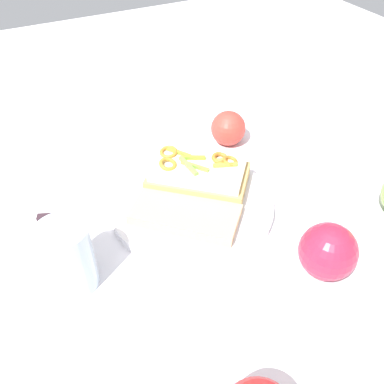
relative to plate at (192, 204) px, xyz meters
name	(u,v)px	position (x,y,z in m)	size (l,w,h in m)	color
ground_plane	(192,208)	(0.00, 0.00, -0.01)	(2.00, 2.00, 0.00)	silver
plate	(192,204)	(0.00, 0.00, 0.00)	(0.27, 0.27, 0.02)	white
sandwich	(198,175)	(0.03, 0.03, 0.03)	(0.19, 0.18, 0.05)	tan
bread_slice_side	(185,215)	(-0.03, -0.03, 0.02)	(0.17, 0.08, 0.02)	tan
apple_1	(328,251)	(0.11, -0.20, 0.03)	(0.08, 0.08, 0.08)	#B2203A
apple_3	(228,128)	(0.15, 0.14, 0.03)	(0.07, 0.07, 0.07)	red
drinking_glass	(67,258)	(-0.22, -0.06, 0.05)	(0.07, 0.07, 0.11)	silver
knife	(48,219)	(-0.22, 0.08, 0.00)	(0.12, 0.06, 0.01)	silver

